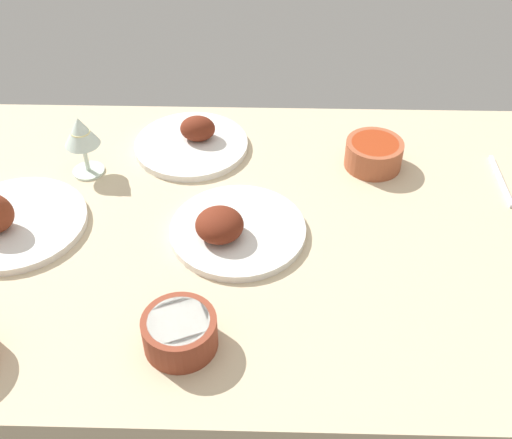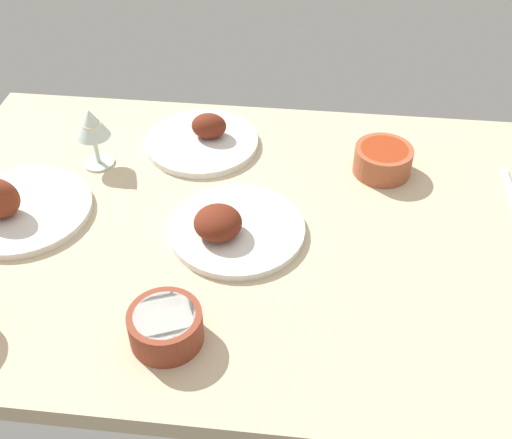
# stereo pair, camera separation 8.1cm
# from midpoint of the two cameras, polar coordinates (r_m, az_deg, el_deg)

# --- Properties ---
(dining_table) EXTENTS (1.40, 0.90, 0.04)m
(dining_table) POSITION_cam_midpoint_polar(r_m,az_deg,el_deg) (1.29, 1.80, -1.38)
(dining_table) COLOR #C6B28E
(dining_table) RESTS_ON ground
(plate_near_viewer) EXTENTS (0.26, 0.26, 0.07)m
(plate_near_viewer) POSITION_cam_midpoint_polar(r_m,az_deg,el_deg) (1.50, -3.18, 7.20)
(plate_near_viewer) COLOR silver
(plate_near_viewer) RESTS_ON dining_table
(plate_center_main) EXTENTS (0.27, 0.27, 0.07)m
(plate_center_main) POSITION_cam_midpoint_polar(r_m,az_deg,el_deg) (1.25, -0.37, -0.76)
(plate_center_main) COLOR silver
(plate_center_main) RESTS_ON dining_table
(plate_far_side) EXTENTS (0.28, 0.28, 0.10)m
(plate_far_side) POSITION_cam_midpoint_polar(r_m,az_deg,el_deg) (1.36, -19.31, 1.09)
(plate_far_side) COLOR silver
(plate_far_side) RESTS_ON dining_table
(bowl_sauce) EXTENTS (0.13, 0.13, 0.06)m
(bowl_sauce) POSITION_cam_midpoint_polar(r_m,az_deg,el_deg) (1.43, 12.90, 5.23)
(bowl_sauce) COLOR #A35133
(bowl_sauce) RESTS_ON dining_table
(bowl_cream) EXTENTS (0.12, 0.12, 0.06)m
(bowl_cream) POSITION_cam_midpoint_polar(r_m,az_deg,el_deg) (1.07, -5.93, -9.53)
(bowl_cream) COLOR brown
(bowl_cream) RESTS_ON dining_table
(wine_glass) EXTENTS (0.08, 0.08, 0.14)m
(wine_glass) POSITION_cam_midpoint_polar(r_m,az_deg,el_deg) (1.42, -12.93, 8.11)
(wine_glass) COLOR silver
(wine_glass) RESTS_ON dining_table
(fork_loose) EXTENTS (0.01, 0.18, 0.01)m
(fork_loose) POSITION_cam_midpoint_polar(r_m,az_deg,el_deg) (1.47, 23.45, 2.06)
(fork_loose) COLOR silver
(fork_loose) RESTS_ON dining_table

